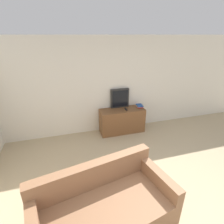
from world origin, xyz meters
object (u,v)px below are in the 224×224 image
Objects in this scene: television at (120,98)px; tv_stand at (122,121)px; book_stack at (139,106)px; couch at (104,210)px; remote_on_stand at (126,109)px.

tv_stand is at bearing -86.47° from television.
book_stack reaches higher than tv_stand.
book_stack is (1.68, 2.55, 0.44)m from couch.
book_stack reaches higher than remote_on_stand.
couch reaches higher than remote_on_stand.
tv_stand is 2.32× the size of television.
remote_on_stand is at bearing 52.27° from couch.
couch is at bearing -123.39° from book_stack.
remote_on_stand is at bearing -16.55° from tv_stand.
television is at bearing 162.68° from book_stack.
television is 3.40× the size of remote_on_stand.
remote_on_stand is (1.25, 2.50, 0.41)m from couch.
book_stack is at bearing 6.73° from remote_on_stand.
remote_on_stand reaches higher than tv_stand.
television reaches higher than remote_on_stand.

